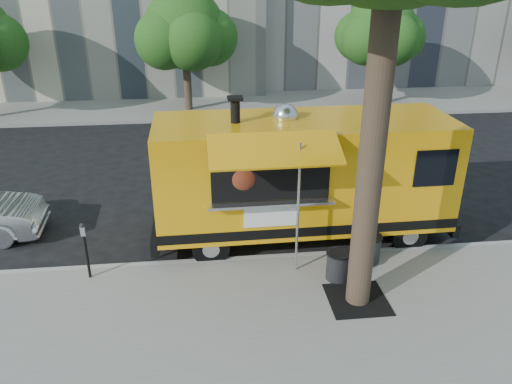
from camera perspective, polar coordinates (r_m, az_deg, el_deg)
ground at (r=12.65m, az=-3.72°, el=-5.97°), size 120.00×120.00×0.00m
sidewalk at (r=9.37m, az=-2.41°, el=-17.96°), size 60.00×6.00×0.15m
curb at (r=11.82m, az=-3.50°, el=-7.93°), size 60.00×0.14×0.16m
far_sidewalk at (r=25.22m, az=-5.34°, el=9.78°), size 60.00×5.00×0.15m
tree_well at (r=10.66m, az=11.49°, el=-11.94°), size 1.20×1.20×0.02m
far_tree_b at (r=23.76m, az=-8.18°, el=17.98°), size 3.60×3.60×5.50m
far_tree_c at (r=24.93m, az=14.03°, el=17.55°), size 3.24×3.24×5.21m
sign_post at (r=10.59m, az=4.85°, el=-1.07°), size 0.28×0.06×3.00m
parking_meter at (r=11.29m, az=-18.96°, el=-5.66°), size 0.11×0.11×1.33m
food_truck at (r=12.25m, az=5.24°, el=1.95°), size 7.45×3.51×3.68m
trash_bin_left at (r=11.80m, az=12.83°, el=-6.20°), size 0.55×0.55×0.66m
trash_bin_right at (r=11.04m, az=9.37°, el=-8.17°), size 0.55×0.55×0.66m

